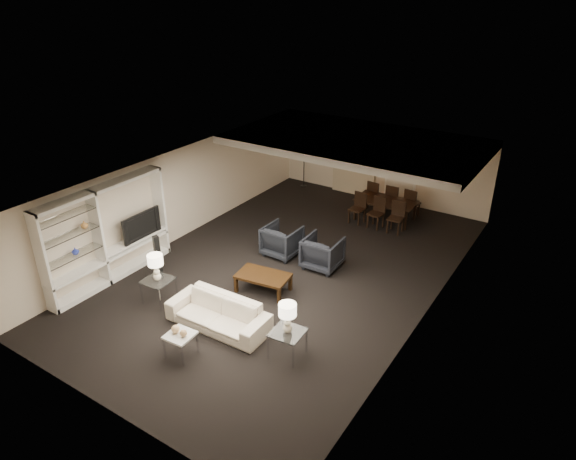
# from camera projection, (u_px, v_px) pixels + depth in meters

# --- Properties ---
(floor) EXTENTS (11.00, 11.00, 0.00)m
(floor) POSITION_uv_depth(u_px,v_px,m) (288.00, 270.00, 12.74)
(floor) COLOR black
(floor) RESTS_ON ground
(ceiling) EXTENTS (7.00, 11.00, 0.02)m
(ceiling) POSITION_uv_depth(u_px,v_px,m) (288.00, 175.00, 11.64)
(ceiling) COLOR silver
(ceiling) RESTS_ON ground
(wall_back) EXTENTS (7.00, 0.02, 2.50)m
(wall_back) POSITION_uv_depth(u_px,v_px,m) (382.00, 162.00, 16.34)
(wall_back) COLOR beige
(wall_back) RESTS_ON ground
(wall_front) EXTENTS (7.00, 0.02, 2.50)m
(wall_front) POSITION_uv_depth(u_px,v_px,m) (98.00, 351.00, 8.05)
(wall_front) COLOR beige
(wall_front) RESTS_ON ground
(wall_left) EXTENTS (0.02, 11.00, 2.50)m
(wall_left) POSITION_uv_depth(u_px,v_px,m) (180.00, 194.00, 13.90)
(wall_left) COLOR beige
(wall_left) RESTS_ON ground
(wall_right) EXTENTS (0.02, 11.00, 2.50)m
(wall_right) POSITION_uv_depth(u_px,v_px,m) (432.00, 264.00, 10.49)
(wall_right) COLOR beige
(wall_right) RESTS_ON ground
(ceiling_soffit) EXTENTS (7.00, 4.00, 0.20)m
(ceiling_soffit) POSITION_uv_depth(u_px,v_px,m) (356.00, 142.00, 14.32)
(ceiling_soffit) COLOR silver
(ceiling_soffit) RESTS_ON ceiling
(curtains) EXTENTS (1.50, 0.12, 2.40)m
(curtains) POSITION_uv_depth(u_px,v_px,m) (355.00, 159.00, 16.74)
(curtains) COLOR beige
(curtains) RESTS_ON wall_back
(door) EXTENTS (0.90, 0.05, 2.10)m
(door) POSITION_uv_depth(u_px,v_px,m) (401.00, 172.00, 16.06)
(door) COLOR silver
(door) RESTS_ON wall_back
(painting) EXTENTS (0.95, 0.04, 0.65)m
(painting) POSITION_uv_depth(u_px,v_px,m) (448.00, 165.00, 15.15)
(painting) COLOR #142D38
(painting) RESTS_ON wall_back
(media_unit) EXTENTS (0.38, 3.40, 2.35)m
(media_unit) POSITION_uv_depth(u_px,v_px,m) (107.00, 235.00, 11.88)
(media_unit) COLOR white
(media_unit) RESTS_ON wall_left
(pendant_light) EXTENTS (0.52, 0.52, 0.24)m
(pendant_light) POSITION_uv_depth(u_px,v_px,m) (365.00, 160.00, 14.39)
(pendant_light) COLOR #D8591E
(pendant_light) RESTS_ON ceiling_soffit
(sofa) EXTENTS (2.20, 0.91, 0.64)m
(sofa) POSITION_uv_depth(u_px,v_px,m) (218.00, 313.00, 10.54)
(sofa) COLOR beige
(sofa) RESTS_ON floor
(coffee_table) EXTENTS (1.28, 0.86, 0.43)m
(coffee_table) POSITION_uv_depth(u_px,v_px,m) (263.00, 283.00, 11.79)
(coffee_table) COLOR black
(coffee_table) RESTS_ON floor
(armchair_left) EXTENTS (0.88, 0.91, 0.81)m
(armchair_left) POSITION_uv_depth(u_px,v_px,m) (282.00, 240.00, 13.28)
(armchair_left) COLOR black
(armchair_left) RESTS_ON floor
(armchair_right) EXTENTS (0.90, 0.92, 0.81)m
(armchair_right) POSITION_uv_depth(u_px,v_px,m) (323.00, 252.00, 12.70)
(armchair_right) COLOR black
(armchair_right) RESTS_ON floor
(side_table_left) EXTENTS (0.63, 0.63, 0.56)m
(side_table_left) POSITION_uv_depth(u_px,v_px,m) (159.00, 290.00, 11.39)
(side_table_left) COLOR silver
(side_table_left) RESTS_ON floor
(side_table_right) EXTENTS (0.64, 0.64, 0.56)m
(side_table_right) POSITION_uv_depth(u_px,v_px,m) (287.00, 344.00, 9.73)
(side_table_right) COLOR silver
(side_table_right) RESTS_ON floor
(table_lamp_left) EXTENTS (0.35, 0.35, 0.62)m
(table_lamp_left) POSITION_uv_depth(u_px,v_px,m) (156.00, 268.00, 11.13)
(table_lamp_left) COLOR white
(table_lamp_left) RESTS_ON side_table_left
(table_lamp_right) EXTENTS (0.35, 0.35, 0.62)m
(table_lamp_right) POSITION_uv_depth(u_px,v_px,m) (287.00, 318.00, 9.47)
(table_lamp_right) COLOR beige
(table_lamp_right) RESTS_ON side_table_right
(marble_table) EXTENTS (0.52, 0.52, 0.50)m
(marble_table) POSITION_uv_depth(u_px,v_px,m) (181.00, 345.00, 9.74)
(marble_table) COLOR white
(marble_table) RESTS_ON floor
(gold_gourd_a) EXTENTS (0.16, 0.16, 0.16)m
(gold_gourd_a) POSITION_uv_depth(u_px,v_px,m) (176.00, 329.00, 9.65)
(gold_gourd_a) COLOR #E0B177
(gold_gourd_a) RESTS_ON marble_table
(gold_gourd_b) EXTENTS (0.14, 0.14, 0.14)m
(gold_gourd_b) POSITION_uv_depth(u_px,v_px,m) (183.00, 333.00, 9.55)
(gold_gourd_b) COLOR tan
(gold_gourd_b) RESTS_ON marble_table
(television) EXTENTS (1.15, 0.15, 0.66)m
(television) POSITION_uv_depth(u_px,v_px,m) (138.00, 224.00, 12.59)
(television) COLOR black
(television) RESTS_ON media_unit
(vase_blue) EXTENTS (0.16, 0.16, 0.16)m
(vase_blue) POSITION_uv_depth(u_px,v_px,m) (75.00, 251.00, 11.23)
(vase_blue) COLOR #2838B0
(vase_blue) RESTS_ON media_unit
(vase_amber) EXTENTS (0.17, 0.17, 0.17)m
(vase_amber) POSITION_uv_depth(u_px,v_px,m) (84.00, 225.00, 11.26)
(vase_amber) COLOR #C58541
(vase_amber) RESTS_ON media_unit
(floor_speaker) EXTENTS (0.16, 0.16, 1.13)m
(floor_speaker) POSITION_uv_depth(u_px,v_px,m) (158.00, 257.00, 12.15)
(floor_speaker) COLOR black
(floor_speaker) RESTS_ON floor
(dining_table) EXTENTS (1.77, 1.02, 0.61)m
(dining_table) POSITION_uv_depth(u_px,v_px,m) (385.00, 210.00, 15.26)
(dining_table) COLOR black
(dining_table) RESTS_ON floor
(chair_nl) EXTENTS (0.45, 0.45, 0.91)m
(chair_nl) POSITION_uv_depth(u_px,v_px,m) (357.00, 209.00, 14.99)
(chair_nl) COLOR black
(chair_nl) RESTS_ON floor
(chair_nm) EXTENTS (0.47, 0.47, 0.91)m
(chair_nm) POSITION_uv_depth(u_px,v_px,m) (376.00, 213.00, 14.70)
(chair_nm) COLOR black
(chair_nm) RESTS_ON floor
(chair_nr) EXTENTS (0.43, 0.43, 0.91)m
(chair_nr) POSITION_uv_depth(u_px,v_px,m) (396.00, 218.00, 14.41)
(chair_nr) COLOR black
(chair_nr) RESTS_ON floor
(chair_fl) EXTENTS (0.47, 0.47, 0.91)m
(chair_fl) POSITION_uv_depth(u_px,v_px,m) (375.00, 194.00, 15.97)
(chair_fl) COLOR black
(chair_fl) RESTS_ON floor
(chair_fm) EXTENTS (0.43, 0.43, 0.91)m
(chair_fm) POSITION_uv_depth(u_px,v_px,m) (393.00, 198.00, 15.68)
(chair_fm) COLOR black
(chair_fm) RESTS_ON floor
(chair_fr) EXTENTS (0.47, 0.47, 0.91)m
(chair_fr) POSITION_uv_depth(u_px,v_px,m) (412.00, 203.00, 15.39)
(chair_fr) COLOR black
(chair_fr) RESTS_ON floor
(floor_lamp) EXTENTS (0.23, 0.23, 1.52)m
(floor_lamp) POSITION_uv_depth(u_px,v_px,m) (304.00, 165.00, 17.53)
(floor_lamp) COLOR black
(floor_lamp) RESTS_ON floor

